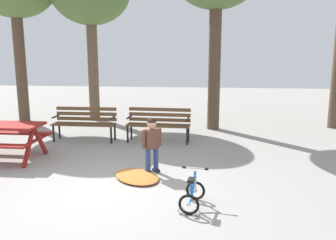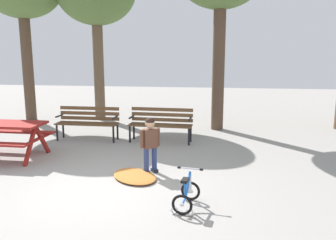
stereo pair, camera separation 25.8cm
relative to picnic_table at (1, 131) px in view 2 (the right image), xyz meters
name	(u,v)px [view 2 (the right image)]	position (x,y,z in m)	size (l,w,h in m)	color
ground	(103,191)	(2.74, -1.51, -0.59)	(36.00, 36.00, 0.00)	gray
picnic_table	(1,131)	(0.00, 0.00, 0.00)	(1.80, 1.34, 0.79)	maroon
park_bench_far_left	(88,120)	(1.24, 1.80, -0.08)	(1.60, 0.46, 0.85)	brown
park_bench_left	(161,122)	(3.14, 1.88, -0.08)	(1.62, 0.53, 0.85)	brown
child_standing	(150,141)	(3.33, -0.50, 0.03)	(0.34, 0.28, 1.06)	navy
kids_bicycle	(186,194)	(4.14, -1.90, -0.39)	(0.43, 0.60, 0.54)	black
leaf_pile	(135,176)	(3.11, -0.82, -0.56)	(0.98, 0.69, 0.07)	#B26B2D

